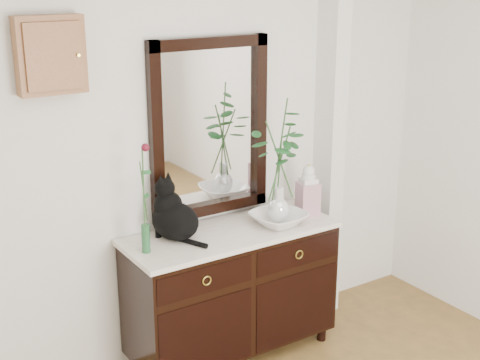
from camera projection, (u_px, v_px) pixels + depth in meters
wall_back at (195, 144)px, 4.05m from camera, size 3.60×0.04×2.70m
pilaster at (330, 127)px, 4.50m from camera, size 0.12×0.20×2.70m
sideboard at (231, 286)px, 4.17m from camera, size 1.33×0.52×0.82m
wall_mirror at (210, 128)px, 4.06m from camera, size 0.80×0.06×1.10m
key_cabinet at (50, 55)px, 3.40m from camera, size 0.35×0.10×0.40m
cat at (175, 209)px, 3.88m from camera, size 0.37×0.40×0.37m
lotus_bowl at (278, 219)px, 4.13m from camera, size 0.37×0.37×0.08m
vase_branches at (280, 161)px, 4.02m from camera, size 0.39×0.39×0.79m
bud_vase_rose at (144, 198)px, 3.65m from camera, size 0.10×0.10×0.64m
ginger_jar at (308, 189)px, 4.28m from camera, size 0.15×0.15×0.34m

